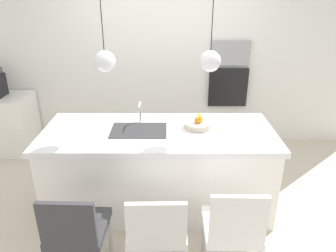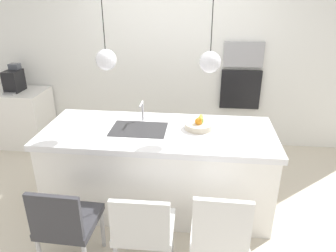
# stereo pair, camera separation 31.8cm
# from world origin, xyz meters

# --- Properties ---
(floor) EXTENTS (6.60, 6.60, 0.00)m
(floor) POSITION_xyz_m (0.00, 0.00, 0.00)
(floor) COLOR beige
(floor) RESTS_ON ground
(back_wall) EXTENTS (6.00, 0.10, 2.60)m
(back_wall) POSITION_xyz_m (0.00, 1.65, 1.30)
(back_wall) COLOR white
(back_wall) RESTS_ON ground
(kitchen_island) EXTENTS (2.33, 0.95, 0.89)m
(kitchen_island) POSITION_xyz_m (0.00, 0.00, 0.45)
(kitchen_island) COLOR white
(kitchen_island) RESTS_ON ground
(sink_basin) EXTENTS (0.56, 0.40, 0.02)m
(sink_basin) POSITION_xyz_m (-0.20, 0.00, 0.88)
(sink_basin) COLOR #2D2D30
(sink_basin) RESTS_ON kitchen_island
(faucet) EXTENTS (0.02, 0.17, 0.22)m
(faucet) POSITION_xyz_m (-0.20, 0.21, 1.03)
(faucet) COLOR silver
(faucet) RESTS_ON kitchen_island
(fruit_bowl) EXTENTS (0.28, 0.28, 0.15)m
(fruit_bowl) POSITION_xyz_m (0.41, 0.08, 0.93)
(fruit_bowl) COLOR beige
(fruit_bowl) RESTS_ON kitchen_island
(side_counter) EXTENTS (1.10, 0.60, 0.83)m
(side_counter) POSITION_xyz_m (-2.40, 1.28, 0.41)
(side_counter) COLOR white
(side_counter) RESTS_ON ground
(coffee_machine) EXTENTS (0.20, 0.35, 0.38)m
(coffee_machine) POSITION_xyz_m (-2.26, 1.28, 0.99)
(coffee_machine) COLOR black
(coffee_machine) RESTS_ON side_counter
(microwave) EXTENTS (0.54, 0.08, 0.34)m
(microwave) POSITION_xyz_m (0.97, 1.58, 1.37)
(microwave) COLOR #9E9EA3
(microwave) RESTS_ON back_wall
(oven) EXTENTS (0.56, 0.08, 0.56)m
(oven) POSITION_xyz_m (0.97, 1.58, 0.87)
(oven) COLOR black
(oven) RESTS_ON back_wall
(chair_near) EXTENTS (0.46, 0.48, 0.84)m
(chair_near) POSITION_xyz_m (-0.62, -0.96, 0.48)
(chair_near) COLOR #333338
(chair_near) RESTS_ON ground
(chair_middle) EXTENTS (0.47, 0.45, 0.83)m
(chair_middle) POSITION_xyz_m (0.01, -0.96, 0.47)
(chair_middle) COLOR silver
(chair_middle) RESTS_ON ground
(chair_far) EXTENTS (0.44, 0.47, 0.89)m
(chair_far) POSITION_xyz_m (0.60, -0.96, 0.50)
(chair_far) COLOR white
(chair_far) RESTS_ON ground
(pendant_light_left) EXTENTS (0.20, 0.20, 0.80)m
(pendant_light_left) POSITION_xyz_m (-0.48, 0.00, 1.59)
(pendant_light_left) COLOR silver
(pendant_light_right) EXTENTS (0.20, 0.20, 0.80)m
(pendant_light_right) POSITION_xyz_m (0.48, 0.00, 1.59)
(pendant_light_right) COLOR silver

